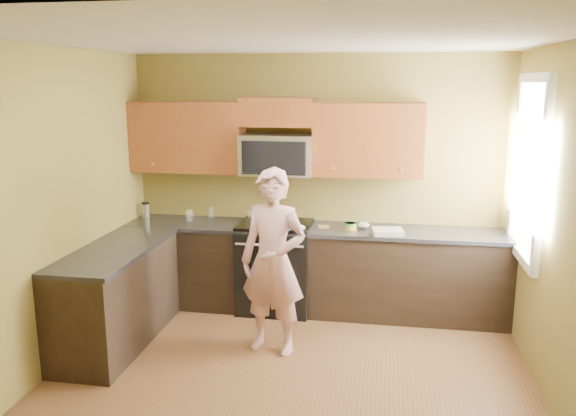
% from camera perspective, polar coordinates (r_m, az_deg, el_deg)
% --- Properties ---
extents(floor, '(4.00, 4.00, 0.00)m').
position_cam_1_polar(floor, '(4.84, -0.27, -17.46)').
color(floor, brown).
rests_on(floor, ground).
extents(ceiling, '(4.00, 4.00, 0.00)m').
position_cam_1_polar(ceiling, '(4.21, -0.30, 16.35)').
color(ceiling, white).
rests_on(ceiling, ground).
extents(wall_back, '(4.00, 0.00, 4.00)m').
position_cam_1_polar(wall_back, '(6.27, 2.88, 2.61)').
color(wall_back, brown).
rests_on(wall_back, ground).
extents(wall_front, '(4.00, 0.00, 4.00)m').
position_cam_1_polar(wall_front, '(2.49, -8.46, -12.79)').
color(wall_front, brown).
rests_on(wall_front, ground).
extents(wall_left, '(0.00, 4.00, 4.00)m').
position_cam_1_polar(wall_left, '(5.07, -23.16, -0.69)').
color(wall_left, brown).
rests_on(wall_left, ground).
extents(wall_right, '(0.00, 4.00, 4.00)m').
position_cam_1_polar(wall_right, '(4.46, 25.98, -2.63)').
color(wall_right, brown).
rests_on(wall_right, ground).
extents(cabinet_back_run, '(4.00, 0.60, 0.88)m').
position_cam_1_polar(cabinet_back_run, '(6.20, 2.46, -6.16)').
color(cabinet_back_run, black).
rests_on(cabinet_back_run, floor).
extents(cabinet_left_run, '(0.60, 1.60, 0.88)m').
position_cam_1_polar(cabinet_left_run, '(5.68, -16.52, -8.47)').
color(cabinet_left_run, black).
rests_on(cabinet_left_run, floor).
extents(countertop_back, '(4.00, 0.62, 0.04)m').
position_cam_1_polar(countertop_back, '(6.06, 2.48, -2.07)').
color(countertop_back, black).
rests_on(countertop_back, cabinet_back_run).
extents(countertop_left, '(0.62, 1.60, 0.04)m').
position_cam_1_polar(countertop_left, '(5.53, -16.72, -4.01)').
color(countertop_left, black).
rests_on(countertop_left, cabinet_left_run).
extents(stove, '(0.76, 0.65, 0.95)m').
position_cam_1_polar(stove, '(6.23, -1.24, -5.74)').
color(stove, black).
rests_on(stove, floor).
extents(microwave, '(0.76, 0.40, 0.42)m').
position_cam_1_polar(microwave, '(6.12, -1.06, 3.34)').
color(microwave, silver).
rests_on(microwave, wall_back).
extents(upper_cab_left, '(1.22, 0.33, 0.75)m').
position_cam_1_polar(upper_cab_left, '(6.41, -9.75, 3.57)').
color(upper_cab_left, brown).
rests_on(upper_cab_left, wall_back).
extents(upper_cab_right, '(1.12, 0.33, 0.75)m').
position_cam_1_polar(upper_cab_right, '(6.05, 7.79, 3.12)').
color(upper_cab_right, brown).
rests_on(upper_cab_right, wall_back).
extents(upper_cab_over_mw, '(0.76, 0.33, 0.30)m').
position_cam_1_polar(upper_cab_over_mw, '(6.09, -1.02, 9.44)').
color(upper_cab_over_mw, brown).
rests_on(upper_cab_over_mw, wall_back).
extents(window, '(0.06, 1.06, 1.66)m').
position_cam_1_polar(window, '(5.54, 22.70, 3.53)').
color(window, white).
rests_on(window, wall_right).
extents(woman, '(0.69, 0.53, 1.68)m').
position_cam_1_polar(woman, '(5.17, -1.46, -5.32)').
color(woman, '#CE6771').
rests_on(woman, floor).
extents(frying_pan, '(0.26, 0.44, 0.06)m').
position_cam_1_polar(frying_pan, '(5.92, -0.57, -1.91)').
color(frying_pan, black).
rests_on(frying_pan, stove).
extents(butter_tub, '(0.14, 0.14, 0.09)m').
position_cam_1_polar(butter_tub, '(5.98, 6.17, -2.13)').
color(butter_tub, gold).
rests_on(butter_tub, countertop_back).
extents(toast_slice, '(0.13, 0.13, 0.01)m').
position_cam_1_polar(toast_slice, '(6.04, 3.55, -1.86)').
color(toast_slice, '#B27F47').
rests_on(toast_slice, countertop_back).
extents(napkin_a, '(0.12, 0.13, 0.06)m').
position_cam_1_polar(napkin_a, '(5.90, 1.20, -1.97)').
color(napkin_a, silver).
rests_on(napkin_a, countertop_back).
extents(napkin_b, '(0.12, 0.13, 0.07)m').
position_cam_1_polar(napkin_b, '(6.05, 7.45, -1.68)').
color(napkin_b, silver).
rests_on(napkin_b, countertop_back).
extents(dish_towel, '(0.33, 0.28, 0.05)m').
position_cam_1_polar(dish_towel, '(5.85, 9.80, -2.31)').
color(dish_towel, silver).
rests_on(dish_towel, countertop_back).
extents(travel_mug, '(0.11, 0.11, 0.17)m').
position_cam_1_polar(travel_mug, '(6.67, -13.81, -0.92)').
color(travel_mug, silver).
rests_on(travel_mug, countertop_back).
extents(glass_a, '(0.08, 0.08, 0.12)m').
position_cam_1_polar(glass_a, '(6.51, -7.59, -0.44)').
color(glass_a, silver).
rests_on(glass_a, countertop_back).
extents(glass_b, '(0.08, 0.08, 0.12)m').
position_cam_1_polar(glass_b, '(6.39, -9.68, -0.74)').
color(glass_b, silver).
rests_on(glass_b, countertop_back).
extents(glass_c, '(0.09, 0.09, 0.12)m').
position_cam_1_polar(glass_c, '(6.36, -3.66, -0.66)').
color(glass_c, silver).
rests_on(glass_c, countertop_back).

